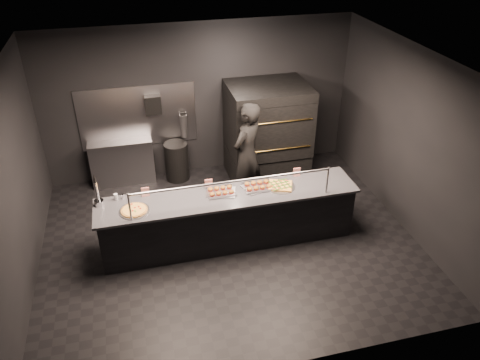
{
  "coord_description": "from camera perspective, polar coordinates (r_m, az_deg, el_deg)",
  "views": [
    {
      "loc": [
        -1.3,
        -5.94,
        4.92
      ],
      "look_at": [
        0.23,
        0.2,
        1.03
      ],
      "focal_mm": 35.0,
      "sensor_mm": 36.0,
      "label": 1
    }
  ],
  "objects": [
    {
      "name": "room",
      "position": [
        7.01,
        -1.73,
        2.33
      ],
      "size": [
        6.04,
        6.0,
        3.0
      ],
      "color": "black",
      "rests_on": "ground"
    },
    {
      "name": "service_counter",
      "position": [
        7.54,
        -1.35,
        -4.68
      ],
      "size": [
        4.1,
        0.78,
        1.37
      ],
      "color": "black",
      "rests_on": "ground"
    },
    {
      "name": "pizza_oven",
      "position": [
        9.13,
        3.32,
        5.84
      ],
      "size": [
        1.5,
        1.23,
        1.91
      ],
      "color": "black",
      "rests_on": "ground"
    },
    {
      "name": "prep_shelf",
      "position": [
        9.4,
        -14.13,
        2.12
      ],
      "size": [
        1.2,
        0.35,
        0.9
      ],
      "primitive_type": "cube",
      "color": "#99999E",
      "rests_on": "ground"
    },
    {
      "name": "towel_dispenser",
      "position": [
        8.99,
        -10.57,
        9.01
      ],
      "size": [
        0.3,
        0.2,
        0.35
      ],
      "primitive_type": "cube",
      "color": "black",
      "rests_on": "room"
    },
    {
      "name": "fire_extinguisher",
      "position": [
        9.24,
        -6.88,
        6.63
      ],
      "size": [
        0.14,
        0.14,
        0.51
      ],
      "color": "#B2B2B7",
      "rests_on": "room"
    },
    {
      "name": "beer_tap",
      "position": [
        7.27,
        -16.94,
        -1.9
      ],
      "size": [
        0.14,
        0.2,
        0.54
      ],
      "color": "silver",
      "rests_on": "service_counter"
    },
    {
      "name": "round_pizza",
      "position": [
        7.07,
        -12.77,
        -3.63
      ],
      "size": [
        0.45,
        0.45,
        0.03
      ],
      "color": "silver",
      "rests_on": "service_counter"
    },
    {
      "name": "slider_tray_a",
      "position": [
        7.31,
        -2.35,
        -1.37
      ],
      "size": [
        0.52,
        0.44,
        0.07
      ],
      "color": "silver",
      "rests_on": "service_counter"
    },
    {
      "name": "slider_tray_b",
      "position": [
        7.44,
        2.2,
        -0.71
      ],
      "size": [
        0.54,
        0.46,
        0.07
      ],
      "color": "silver",
      "rests_on": "service_counter"
    },
    {
      "name": "square_pizza",
      "position": [
        7.48,
        4.92,
        -0.7
      ],
      "size": [
        0.47,
        0.47,
        0.05
      ],
      "color": "silver",
      "rests_on": "service_counter"
    },
    {
      "name": "condiment_jar",
      "position": [
        7.38,
        -14.65,
        -1.99
      ],
      "size": [
        0.15,
        0.06,
        0.1
      ],
      "color": "silver",
      "rests_on": "service_counter"
    },
    {
      "name": "tent_cards",
      "position": [
        7.45,
        -2.61,
        -0.25
      ],
      "size": [
        2.59,
        0.04,
        0.15
      ],
      "color": "white",
      "rests_on": "service_counter"
    },
    {
      "name": "trash_bin",
      "position": [
        9.35,
        -7.72,
        2.28
      ],
      "size": [
        0.47,
        0.47,
        0.78
      ],
      "primitive_type": "cylinder",
      "color": "black",
      "rests_on": "ground"
    },
    {
      "name": "worker",
      "position": [
        8.32,
        0.86,
        3.17
      ],
      "size": [
        0.84,
        0.81,
        1.93
      ],
      "primitive_type": "imported",
      "rotation": [
        0.0,
        0.0,
        3.86
      ],
      "color": "black",
      "rests_on": "ground"
    }
  ]
}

